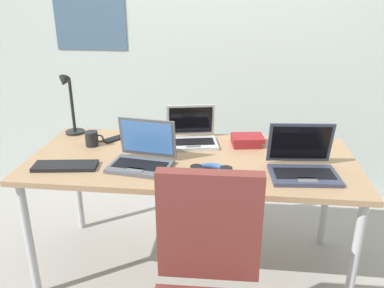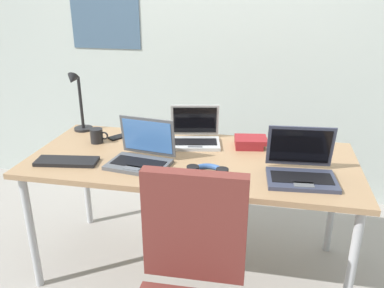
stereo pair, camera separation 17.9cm
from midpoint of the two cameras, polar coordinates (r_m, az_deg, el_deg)
The scene contains 14 objects.
ground_plane at distance 2.60m, azimuth -2.06°, elevation -17.11°, with size 12.00×12.00×0.00m, color gray.
wall_back at distance 3.14m, azimuth 0.60°, elevation 15.65°, with size 6.00×0.13×2.60m.
desk at distance 2.24m, azimuth -2.30°, elevation -3.30°, with size 1.80×0.80×0.74m.
desk_lamp at distance 2.63m, azimuth -19.03°, elevation 5.26°, with size 0.12×0.18×0.40m.
laptop_mid_desk at distance 2.06m, azimuth 13.21°, elevation -2.98°, with size 0.35×0.30×0.24m.
laptop_center at distance 2.40m, azimuth -2.17°, elevation 1.13°, with size 0.34×0.29×0.22m.
laptop_front_right at distance 2.12m, azimuth -9.53°, elevation -1.92°, with size 0.35×0.29×0.24m.
external_keyboard at distance 2.21m, azimuth -19.95°, elevation -3.02°, with size 0.33×0.12×0.02m, color black.
computer_mouse at distance 2.44m, azimuth 15.26°, elevation -0.06°, with size 0.06×0.10×0.03m, color black.
cell_phone at distance 2.53m, azimuth -13.13°, elevation 0.68°, with size 0.06×0.14×0.01m, color black.
headphones at distance 2.01m, azimuth 0.22°, elevation -3.99°, with size 0.21×0.18×0.04m.
pill_bottle at distance 2.30m, azimuth 10.36°, elevation -0.31°, with size 0.04×0.04×0.08m.
book_stack at distance 2.39m, azimuth 5.70°, elevation 0.51°, with size 0.21×0.17×0.06m.
coffee_mug at distance 2.46m, azimuth -16.20°, elevation 0.70°, with size 0.11×0.08×0.09m.
Camera 1 is at (0.23, -2.02, 1.62)m, focal length 37.17 mm.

